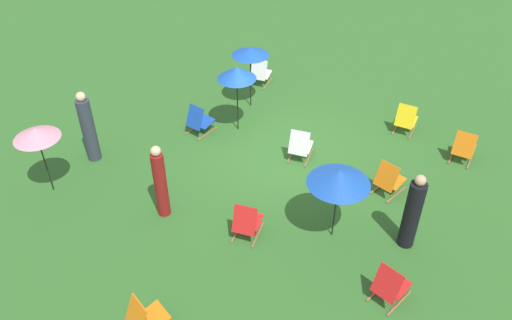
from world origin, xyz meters
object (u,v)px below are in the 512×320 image
Objects in this scene: deckchair_3 at (406,120)px; person_2 at (160,183)px; deckchair_7 at (464,148)px; person_1 at (88,128)px; deckchair_5 at (199,121)px; umbrella_1 at (250,52)px; deckchair_1 at (247,222)px; deckchair_4 at (300,146)px; umbrella_3 at (237,73)px; deckchair_8 at (389,180)px; person_0 at (412,213)px; umbrella_2 at (339,177)px; deckchair_0 at (145,318)px; deckchair_6 at (261,73)px; umbrella_0 at (36,133)px; deckchair_2 at (390,286)px.

deckchair_3 is 6.76m from person_2.
deckchair_7 is 0.45× the size of person_1.
deckchair_5 is 1.00× the size of deckchair_7.
deckchair_7 is 5.98m from umbrella_1.
deckchair_1 is 4.00m from deckchair_5.
person_1 is at bearing 19.68° from deckchair_4.
umbrella_3 is (-0.40, 1.21, 0.00)m from umbrella_1.
umbrella_1 is at bearing -5.11° from deckchair_8.
person_2 is (4.70, 2.01, 0.03)m from person_0.
umbrella_1 reaches higher than deckchair_5.
umbrella_2 is (-0.11, 4.51, 1.18)m from deckchair_3.
person_2 is (4.86, 5.47, 0.49)m from deckchair_7.
deckchair_1 is at bearing 146.85° from deckchair_5.
deckchair_4 is (0.25, -5.76, 0.00)m from deckchair_0.
deckchair_0 is 8.98m from deckchair_6.
umbrella_2 is (-6.01, -2.22, -0.01)m from umbrella_0.
umbrella_2 is at bearing 86.31° from deckchair_3.
deckchair_3 is 0.47× the size of person_2.
deckchair_7 is 0.46× the size of umbrella_1.
deckchair_5 is 6.67m from deckchair_7.
deckchair_6 is at bearing -56.20° from deckchair_4.
deckchair_8 is (-2.31, 0.05, 0.00)m from deckchair_4.
deckchair_0 is 0.47× the size of umbrella_3.
deckchair_5 is at bearing 42.73° from umbrella_3.
umbrella_1 is (-1.73, -5.60, 0.11)m from umbrella_0.
umbrella_1 reaches higher than umbrella_2.
deckchair_8 is at bearing 176.43° from umbrella_3.
deckchair_7 is at bearing -140.18° from umbrella_0.
deckchair_4 is at bearing -46.26° from umbrella_2.
umbrella_3 reaches higher than person_0.
deckchair_7 is 0.47× the size of person_0.
deckchair_4 is 3.70m from person_2.
deckchair_3 is 0.49× the size of umbrella_2.
deckchair_2 is at bearing -170.22° from umbrella_0.
deckchair_7 is 9.10m from person_1.
deckchair_6 is 0.49× the size of umbrella_2.
deckchair_7 is at bearing -173.36° from umbrella_1.
deckchair_6 is at bearing -69.75° from umbrella_1.
deckchair_3 is at bearing -65.60° from deckchair_8.
umbrella_3 reaches higher than deckchair_3.
deckchair_7 is at bearing 159.41° from deckchair_3.
deckchair_7 is 2.41m from deckchair_8.
umbrella_0 is (1.38, 3.69, 1.19)m from deckchair_5.
person_1 is at bearing 7.85° from umbrella_2.
deckchair_5 is 0.45× the size of person_1.
deckchair_6 is (3.26, -5.57, 0.00)m from deckchair_1.
deckchair_5 is at bearing 107.55° from person_2.
umbrella_3 reaches higher than deckchair_8.
umbrella_2 is at bearing 124.08° from deckchair_6.
deckchair_1 is at bearing 84.17° from deckchair_4.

